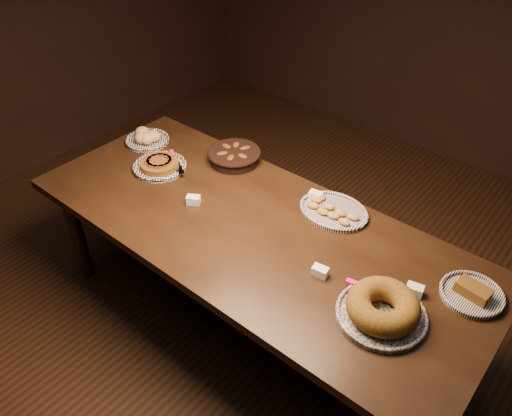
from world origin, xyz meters
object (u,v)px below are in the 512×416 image
Objects in this scene: madeleine_platter at (333,211)px; bundt_cake_plate at (382,309)px; buffet_table at (252,236)px; apple_tart_plate at (160,165)px.

bundt_cake_plate is (0.52, -0.44, 0.03)m from madeleine_platter.
bundt_cake_plate is at bearing -7.71° from buffet_table.
madeleine_platter is (0.99, 0.29, -0.01)m from apple_tart_plate.
madeleine_platter is at bearing -3.80° from apple_tart_plate.
madeleine_platter is (0.26, 0.34, 0.09)m from buffet_table.
apple_tart_plate is 0.93× the size of madeleine_platter.
bundt_cake_plate is at bearing -25.83° from apple_tart_plate.
apple_tart_plate reaches higher than buffet_table.
bundt_cake_plate is (1.51, -0.15, 0.03)m from apple_tart_plate.
apple_tart_plate is at bearing 176.16° from buffet_table.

